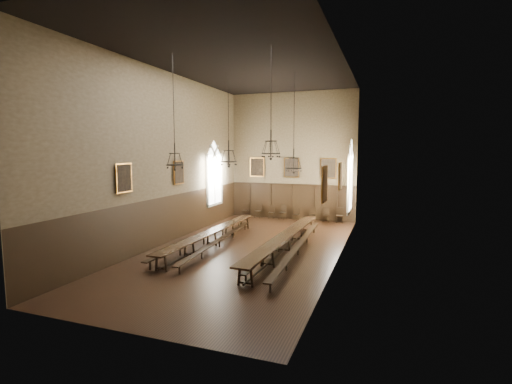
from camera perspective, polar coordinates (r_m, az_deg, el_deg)
The scene contains 34 objects.
floor at distance 18.64m, azimuth -1.49°, elevation -8.88°, with size 9.00×18.00×0.02m, color black.
ceiling at distance 18.46m, azimuth -1.57°, elevation 19.26°, with size 9.00×18.00×0.02m, color black.
wall_back at distance 26.59m, azimuth 5.57°, elevation 5.48°, with size 9.00×0.02×9.00m, color #78664A.
wall_front at distance 10.15m, azimuth -20.40°, elevation 3.80°, with size 9.00×0.02×9.00m, color #78664A.
wall_left at distance 20.08m, azimuth -13.66°, elevation 5.07°, with size 0.02×18.00×9.00m, color #78664A.
wall_right at distance 16.89m, azimuth 12.93°, elevation 4.88°, with size 0.02×18.00×9.00m, color #78664A.
wainscot_panelling at distance 18.35m, azimuth -1.50°, elevation -5.08°, with size 9.00×18.00×2.50m, color black, non-canonical shape.
table_left at distance 19.49m, azimuth -6.82°, elevation -7.04°, with size 0.82×9.93×0.77m.
table_right at distance 18.09m, azimuth 4.37°, elevation -7.96°, with size 1.01×10.79×0.84m.
bench_left_outer at distance 19.80m, azimuth -8.04°, elevation -7.16°, with size 0.46×9.91×0.45m.
bench_left_inner at distance 19.10m, azimuth -5.65°, elevation -7.66°, with size 0.93×9.40×0.42m.
bench_right_inner at distance 18.30m, azimuth 3.14°, elevation -8.21°, with size 0.75×10.03×0.45m.
bench_right_outer at distance 17.77m, azimuth 6.50°, elevation -8.62°, with size 0.73×10.71×0.48m.
chair_0 at distance 27.60m, azimuth -1.68°, elevation -3.23°, with size 0.46×0.46×0.98m.
chair_1 at distance 27.28m, azimuth 0.35°, elevation -3.32°, with size 0.50×0.50×1.01m.
chair_2 at distance 26.98m, azimuth 2.38°, elevation -3.51°, with size 0.43×0.43×0.90m.
chair_3 at distance 26.69m, azimuth 4.12°, elevation -3.54°, with size 0.55×0.55×1.03m.
chair_4 at distance 26.36m, azimuth 6.21°, elevation -3.80°, with size 0.44×0.44×0.87m.
chair_5 at distance 26.19m, azimuth 8.65°, elevation -3.87°, with size 0.44×0.44×0.91m.
chair_6 at distance 26.05m, azimuth 10.69°, elevation -3.92°, with size 0.48×0.48×0.98m.
chair_7 at distance 25.96m, azimuth 12.73°, elevation -3.96°, with size 0.50×0.50×1.04m.
chandelier_back_left at distance 20.61m, azimuth -4.22°, elevation 5.48°, with size 0.95×0.95×4.88m.
chandelier_back_right at distance 20.03m, azimuth 5.80°, elevation 4.60°, with size 0.86×0.86×5.21m.
chandelier_front_left at distance 16.49m, azimuth -12.38°, elevation 5.36°, with size 0.77×0.77×4.86m.
chandelier_front_right at distance 14.96m, azimuth 2.29°, elevation 7.14°, with size 0.77×0.77×4.36m.
portrait_back_0 at distance 27.24m, azimuth 0.17°, elevation 3.85°, with size 1.10×0.12×1.40m.
portrait_back_1 at distance 26.49m, azimuth 5.49°, elevation 3.75°, with size 1.10×0.12×1.40m.
portrait_back_2 at distance 25.97m, azimuth 11.06°, elevation 3.61°, with size 1.10×0.12×1.40m.
portrait_left_0 at distance 20.88m, azimuth -11.79°, elevation 2.96°, with size 0.12×1.00×1.30m.
portrait_left_1 at distance 17.22m, azimuth -19.65°, elevation 2.04°, with size 0.12×1.00×1.30m.
portrait_right_0 at distance 17.93m, azimuth 12.84°, elevation 2.40°, with size 0.12×1.00×1.30m.
portrait_right_1 at distance 13.49m, azimuth 10.50°, elevation 1.21°, with size 0.12×1.00×1.30m.
window_right at distance 22.41m, azimuth 14.36°, elevation 2.35°, with size 0.20×2.20×4.60m, color white, non-canonical shape.
window_left at distance 24.86m, azimuth -6.44°, elevation 2.88°, with size 0.20×2.20×4.60m, color white, non-canonical shape.
Camera 1 is at (6.54, -16.76, 4.88)m, focal length 26.00 mm.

